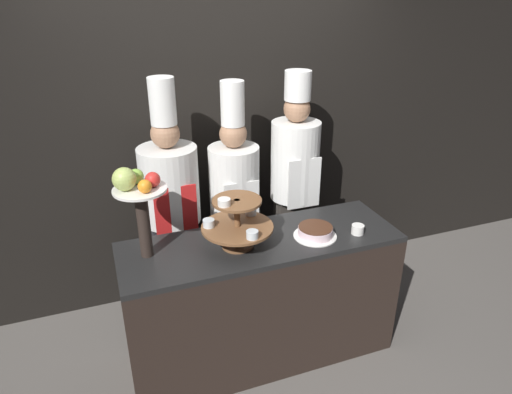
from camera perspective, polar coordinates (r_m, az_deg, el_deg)
The scene contains 10 objects.
ground_plane at distance 3.21m, azimuth 2.56°, elevation -22.00°, with size 14.00×14.00×0.00m, color #5B5651.
wall_back at distance 3.49m, azimuth -4.92°, elevation 9.23°, with size 10.00×0.06×2.80m.
buffet_counter at distance 3.10m, azimuth 0.66°, elevation -12.64°, with size 1.75×0.57×0.91m.
tiered_stand at distance 2.70m, azimuth -2.41°, elevation -3.12°, with size 0.43×0.43×0.35m.
fruit_pedestal at distance 2.59m, azimuth -14.59°, elevation 0.24°, with size 0.30×0.30×0.56m.
cake_round at distance 2.88m, azimuth 7.42°, elevation -4.34°, with size 0.27×0.27×0.07m.
cup_white at distance 2.97m, azimuth 12.60°, elevation -3.97°, with size 0.08×0.08×0.06m.
chef_left at distance 3.21m, azimuth -10.53°, elevation -1.00°, with size 0.40×0.40×1.83m.
chef_center_left at distance 3.31m, azimuth -2.69°, elevation -0.14°, with size 0.36×0.36×1.78m.
chef_center_right at distance 3.44m, azimuth 4.81°, elevation 2.17°, with size 0.36×0.36×1.82m.
Camera 1 is at (-0.88, -2.00, 2.35)m, focal length 32.00 mm.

